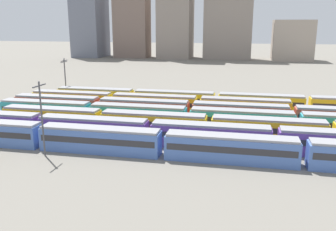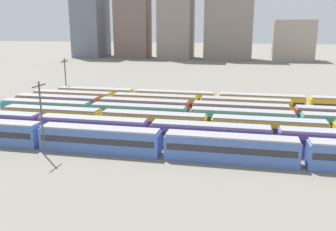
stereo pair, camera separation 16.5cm
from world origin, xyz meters
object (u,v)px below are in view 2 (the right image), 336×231
(train_track_6, at_px, (261,103))
(train_track_2, at_px, (268,130))
(train_track_4, at_px, (191,111))
(train_track_5, at_px, (155,103))
(catenary_pole_1, at_px, (65,78))
(train_track_0, at_px, (230,148))
(train_track_3, at_px, (188,117))
(train_track_1, at_px, (150,132))
(catenary_pole_3, at_px, (66,77))
(catenary_pole_2, at_px, (42,116))

(train_track_6, bearing_deg, train_track_2, -88.97)
(train_track_4, xyz_separation_m, train_track_6, (13.65, 10.40, 0.00))
(train_track_5, relative_size, catenary_pole_1, 5.58)
(train_track_2, distance_m, train_track_5, 27.46)
(train_track_5, height_order, train_track_6, same)
(train_track_0, relative_size, train_track_3, 1.25)
(train_track_0, bearing_deg, train_track_2, 62.20)
(train_track_5, xyz_separation_m, catenary_pole_1, (-24.45, 7.96, 3.64))
(train_track_1, distance_m, catenary_pole_1, 40.89)
(train_track_3, distance_m, catenary_pole_1, 38.24)
(catenary_pole_3, bearing_deg, catenary_pole_2, -67.32)
(train_track_1, distance_m, train_track_3, 11.34)
(train_track_6, bearing_deg, train_track_0, -99.30)
(train_track_0, bearing_deg, train_track_5, 123.35)
(train_track_4, height_order, catenary_pole_2, catenary_pole_2)
(train_track_1, distance_m, catenary_pole_3, 41.39)
(train_track_5, xyz_separation_m, catenary_pole_2, (-8.92, -29.22, 4.03))
(train_track_0, xyz_separation_m, catenary_pole_1, (-41.56, 33.96, 3.64))
(train_track_3, height_order, catenary_pole_3, catenary_pole_3)
(train_track_3, xyz_separation_m, catenary_pole_1, (-33.35, 18.36, 3.64))
(train_track_1, bearing_deg, train_track_5, 101.89)
(train_track_1, relative_size, train_track_2, 0.80)
(train_track_2, bearing_deg, train_track_0, -117.80)
(train_track_3, xyz_separation_m, train_track_6, (13.33, 15.60, 0.00))
(train_track_3, relative_size, train_track_4, 1.00)
(train_track_5, bearing_deg, train_track_1, -78.11)
(train_track_4, distance_m, train_track_5, 10.02)
(train_track_1, bearing_deg, train_track_4, 74.97)
(train_track_3, distance_m, train_track_4, 5.21)
(catenary_pole_1, bearing_deg, train_track_0, -39.25)
(train_track_3, relative_size, catenary_pole_3, 7.30)
(train_track_1, distance_m, train_track_5, 21.26)
(train_track_2, xyz_separation_m, catenary_pole_2, (-31.51, -13.62, 4.03))
(train_track_5, bearing_deg, catenary_pole_3, 161.07)
(train_track_3, height_order, train_track_6, same)
(train_track_5, height_order, catenary_pole_2, catenary_pole_2)
(train_track_0, xyz_separation_m, catenary_pole_3, (-41.77, 34.46, 3.77))
(train_track_1, xyz_separation_m, train_track_4, (4.19, 15.60, 0.00))
(catenary_pole_1, relative_size, catenary_pole_2, 0.93)
(train_track_5, distance_m, catenary_pole_3, 26.34)
(train_track_1, xyz_separation_m, train_track_5, (-4.38, 20.80, -0.00))
(train_track_1, relative_size, train_track_3, 1.00)
(catenary_pole_1, height_order, catenary_pole_2, catenary_pole_2)
(train_track_6, height_order, catenary_pole_1, catenary_pole_1)
(train_track_1, distance_m, train_track_4, 16.15)
(train_track_1, distance_m, catenary_pole_2, 16.25)
(catenary_pole_1, relative_size, catenary_pole_3, 0.98)
(train_track_3, height_order, catenary_pole_2, catenary_pole_2)
(train_track_1, relative_size, train_track_6, 0.80)
(train_track_2, distance_m, catenary_pole_1, 52.74)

